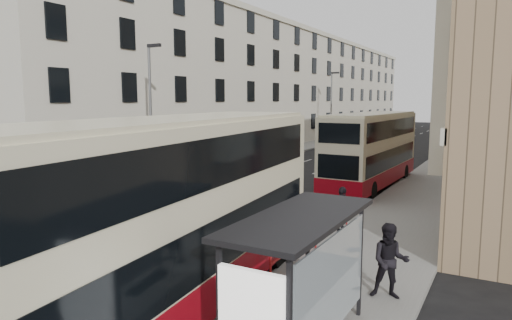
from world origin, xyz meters
The scene contains 19 objects.
ground centered at (0.00, 0.00, 0.00)m, with size 200.00×200.00×0.00m, color black.
pavement_right centered at (8.00, 30.00, 0.07)m, with size 4.00×120.00×0.15m, color slate.
pavement_left centered at (-7.50, 30.00, 0.07)m, with size 3.00×120.00×0.15m, color slate.
kerb_right centered at (6.00, 30.00, 0.07)m, with size 0.25×120.00×0.15m, color gray.
kerb_left centered at (-6.00, 30.00, 0.07)m, with size 0.25×120.00×0.15m, color gray.
road_markings centered at (0.00, 45.00, 0.01)m, with size 10.00×110.00×0.01m, color silver, non-canonical shape.
terrace_left centered at (-13.43, 45.50, 6.52)m, with size 9.18×79.00×13.25m.
bus_shelter centered at (8.34, -0.39, 2.14)m, with size 1.65×4.25×2.70m.
guard_railing centered at (6.25, 5.75, 0.86)m, with size 0.06×6.56×1.01m.
street_lamp_near centered at (-6.35, 12.00, 4.64)m, with size 0.93×0.18×8.00m.
street_lamp_far centered at (-6.35, 42.00, 4.64)m, with size 0.93×0.18×8.00m.
double_decker_front centered at (4.93, 0.12, 2.37)m, with size 3.83×11.88×4.66m.
double_decker_rear centered at (4.71, 18.23, 2.19)m, with size 2.84×10.85×4.30m.
pedestrian_mid centered at (9.23, 3.16, 1.10)m, with size 0.92×0.72×1.90m, color black.
pedestrian_far centered at (6.40, 7.95, 1.02)m, with size 1.02×0.43×1.75m, color black.
white_van centered at (-3.74, 37.37, 0.71)m, with size 2.35×5.10×1.42m, color white.
car_silver centered at (-2.67, 52.10, 0.65)m, with size 1.53×3.81×1.30m, color #96989C.
car_dark centered at (-4.69, 70.45, 0.69)m, with size 1.46×4.18×1.38m, color black.
car_red centered at (4.91, 65.31, 0.65)m, with size 1.83×4.50×1.31m, color #AC0601.
Camera 1 is at (11.62, -7.92, 5.06)m, focal length 32.00 mm.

